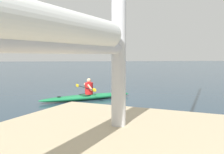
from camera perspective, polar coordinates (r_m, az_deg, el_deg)
ground_plane at (r=13.92m, az=-4.17°, el=-4.30°), size 160.00×160.00×0.00m
kayak at (r=13.02m, az=-5.37°, el=-4.33°), size 4.73×2.46×0.27m
kayaker at (r=12.99m, az=-5.09°, el=-2.30°), size 0.96×2.28×0.79m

